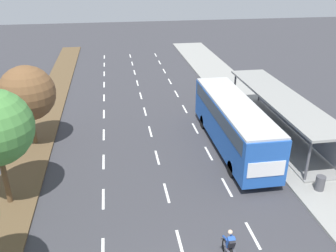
{
  "coord_description": "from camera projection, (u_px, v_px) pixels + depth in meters",
  "views": [
    {
      "loc": [
        -2.54,
        -8.87,
        11.78
      ],
      "look_at": [
        1.08,
        13.72,
        1.2
      ],
      "focal_mm": 38.21,
      "sensor_mm": 36.0,
      "label": 1
    }
  ],
  "objects": [
    {
      "name": "lane_divider_right",
      "position": [
        190.0,
        118.0,
        29.47
      ],
      "size": [
        0.14,
        46.06,
        0.01
      ],
      "color": "white",
      "rests_on": "ground"
    },
    {
      "name": "median_strip",
      "position": [
        46.0,
        115.0,
        29.97
      ],
      "size": [
        2.6,
        52.0,
        0.12
      ],
      "primitive_type": "cube",
      "color": "brown",
      "rests_on": "ground"
    },
    {
      "name": "lane_divider_left",
      "position": [
        104.0,
        124.0,
        28.46
      ],
      "size": [
        0.14,
        46.06,
        0.01
      ],
      "color": "white",
      "rests_on": "ground"
    },
    {
      "name": "bus_shelter",
      "position": [
        283.0,
        111.0,
        26.0
      ],
      "size": [
        2.9,
        13.67,
        2.86
      ],
      "color": "gray",
      "rests_on": "sidewalk_right"
    },
    {
      "name": "trash_bin",
      "position": [
        320.0,
        183.0,
        19.84
      ],
      "size": [
        0.52,
        0.52,
        0.85
      ],
      "primitive_type": "cylinder",
      "color": "#4C4C51",
      "rests_on": "sidewalk_right"
    },
    {
      "name": "cyclist",
      "position": [
        230.0,
        249.0,
        15.0
      ],
      "size": [
        0.46,
        1.82,
        1.71
      ],
      "color": "black",
      "rests_on": "ground"
    },
    {
      "name": "lane_divider_center",
      "position": [
        147.0,
        121.0,
        28.97
      ],
      "size": [
        0.14,
        46.06,
        0.01
      ],
      "color": "white",
      "rests_on": "ground"
    },
    {
      "name": "median_tree_third",
      "position": [
        27.0,
        93.0,
        23.66
      ],
      "size": [
        3.7,
        3.7,
        5.55
      ],
      "color": "brown",
      "rests_on": "median_strip"
    },
    {
      "name": "bus",
      "position": [
        233.0,
        120.0,
        23.98
      ],
      "size": [
        2.54,
        11.29,
        3.37
      ],
      "color": "#2356B2",
      "rests_on": "ground"
    },
    {
      "name": "sidewalk_right",
      "position": [
        246.0,
        103.0,
        32.48
      ],
      "size": [
        4.5,
        52.0,
        0.15
      ],
      "primitive_type": "cube",
      "color": "gray",
      "rests_on": "ground"
    }
  ]
}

